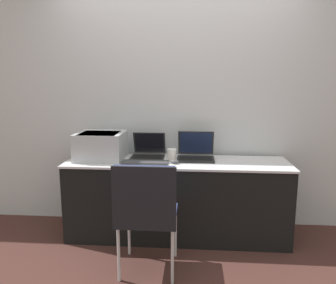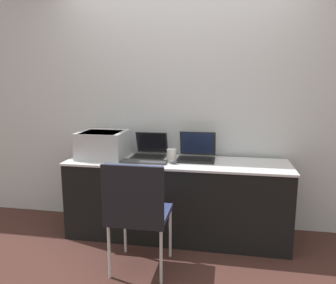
# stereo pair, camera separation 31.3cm
# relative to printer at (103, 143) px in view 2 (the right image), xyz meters

# --- Properties ---
(ground_plane) EXTENTS (14.00, 14.00, 0.00)m
(ground_plane) POSITION_rel_printer_xyz_m (0.75, -0.31, -0.90)
(ground_plane) COLOR #472823
(wall_back) EXTENTS (8.00, 0.05, 2.60)m
(wall_back) POSITION_rel_printer_xyz_m (0.75, 0.33, 0.40)
(wall_back) COLOR silver
(wall_back) RESTS_ON ground_plane
(table) EXTENTS (2.12, 0.58, 0.76)m
(table) POSITION_rel_printer_xyz_m (0.75, -0.03, -0.52)
(table) COLOR black
(table) RESTS_ON ground_plane
(printer) EXTENTS (0.45, 0.42, 0.26)m
(printer) POSITION_rel_printer_xyz_m (0.00, 0.00, 0.00)
(printer) COLOR #B2B7BC
(printer) RESTS_ON table
(laptop_left) EXTENTS (0.33, 0.33, 0.24)m
(laptop_left) POSITION_rel_printer_xyz_m (0.45, 0.11, -0.09)
(laptop_left) COLOR black
(laptop_left) RESTS_ON table
(laptop_right) EXTENTS (0.36, 0.34, 0.26)m
(laptop_right) POSITION_rel_printer_xyz_m (0.93, 0.09, -0.09)
(laptop_right) COLOR black
(laptop_right) RESTS_ON table
(external_keyboard) EXTENTS (0.43, 0.13, 0.02)m
(external_keyboard) POSITION_rel_printer_xyz_m (0.45, -0.14, -0.13)
(external_keyboard) COLOR #3D3D42
(external_keyboard) RESTS_ON table
(coffee_cup) EXTENTS (0.09, 0.09, 0.12)m
(coffee_cup) POSITION_rel_printer_xyz_m (0.70, -0.03, -0.08)
(coffee_cup) COLOR white
(coffee_cup) RESTS_ON table
(mouse) EXTENTS (0.07, 0.05, 0.04)m
(mouse) POSITION_rel_printer_xyz_m (0.74, -0.14, -0.12)
(mouse) COLOR #4C4C51
(mouse) RESTS_ON table
(chair) EXTENTS (0.47, 0.46, 0.92)m
(chair) POSITION_rel_printer_xyz_m (0.55, -0.75, -0.32)
(chair) COLOR navy
(chair) RESTS_ON ground_plane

